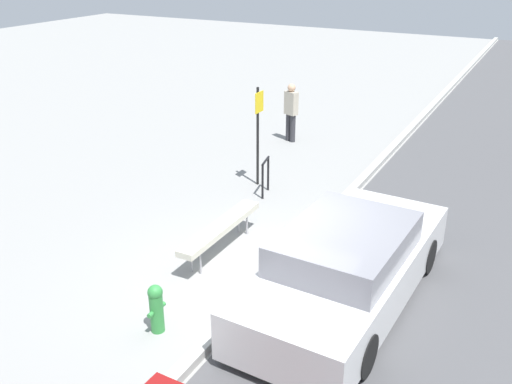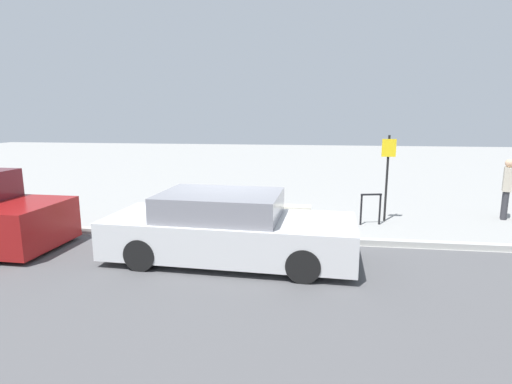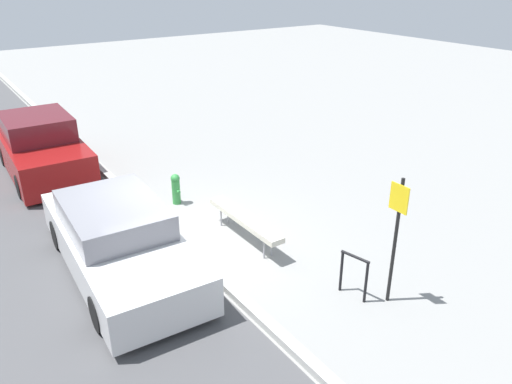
# 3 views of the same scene
# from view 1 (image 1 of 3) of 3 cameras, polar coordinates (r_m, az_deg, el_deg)

# --- Properties ---
(ground_plane) EXTENTS (60.00, 60.00, 0.00)m
(ground_plane) POSITION_cam_1_polar(r_m,az_deg,el_deg) (9.56, 1.02, -9.20)
(ground_plane) COLOR gray
(curb) EXTENTS (60.00, 0.20, 0.13)m
(curb) POSITION_cam_1_polar(r_m,az_deg,el_deg) (9.52, 1.02, -8.87)
(curb) COLOR #A8A8A3
(curb) RESTS_ON ground_plane
(bench) EXTENTS (2.35, 0.34, 0.55)m
(bench) POSITION_cam_1_polar(r_m,az_deg,el_deg) (10.29, -3.57, -3.59)
(bench) COLOR #99999E
(bench) RESTS_ON ground_plane
(bike_rack) EXTENTS (0.55, 0.17, 0.83)m
(bike_rack) POSITION_cam_1_polar(r_m,az_deg,el_deg) (12.64, 0.95, 1.87)
(bike_rack) COLOR black
(bike_rack) RESTS_ON ground_plane
(sign_post) EXTENTS (0.36, 0.08, 2.30)m
(sign_post) POSITION_cam_1_polar(r_m,az_deg,el_deg) (12.90, 0.22, 6.47)
(sign_post) COLOR black
(sign_post) RESTS_ON ground_plane
(fire_hydrant) EXTENTS (0.36, 0.22, 0.77)m
(fire_hydrant) POSITION_cam_1_polar(r_m,az_deg,el_deg) (8.43, -9.94, -11.25)
(fire_hydrant) COLOR #338C3F
(fire_hydrant) RESTS_ON ground_plane
(pedestrian) EXTENTS (0.32, 0.42, 1.65)m
(pedestrian) POSITION_cam_1_polar(r_m,az_deg,el_deg) (16.16, 3.52, 8.10)
(pedestrian) COLOR #333338
(pedestrian) RESTS_ON ground_plane
(parked_car_near) EXTENTS (4.86, 2.05, 1.34)m
(parked_car_near) POSITION_cam_1_polar(r_m,az_deg,el_deg) (8.94, 9.12, -7.35)
(parked_car_near) COLOR black
(parked_car_near) RESTS_ON ground_plane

